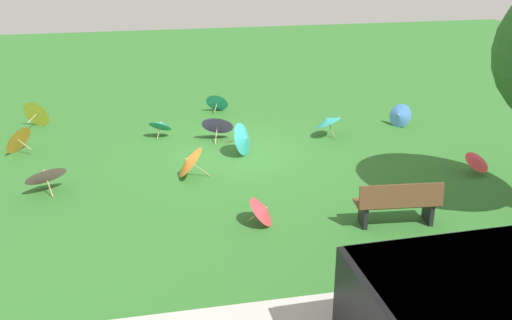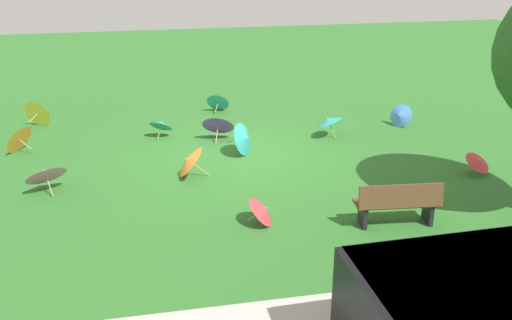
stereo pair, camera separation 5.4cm
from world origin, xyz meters
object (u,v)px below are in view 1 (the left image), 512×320
object	(u,v)px
parasol_pink_0	(45,174)
parasol_blue_0	(399,115)
parasol_teal_2	(161,124)
parasol_purple_1	(218,124)
parasol_teal_1	(328,121)
parasol_red_0	(478,161)
parasol_yellow_2	(38,113)
parasol_teal_0	(217,101)
parasol_orange_0	(16,139)
parasol_orange_1	(188,161)
parasol_teal_3	(244,139)
parasol_red_1	(264,210)
park_bench	(398,203)

from	to	relation	value
parasol_pink_0	parasol_blue_0	size ratio (longest dim) A/B	1.49
parasol_teal_2	parasol_purple_1	bearing A→B (deg)	162.30
parasol_blue_0	parasol_teal_1	bearing A→B (deg)	10.93
parasol_pink_0	parasol_teal_1	xyz separation A→B (m)	(-7.00, -2.17, 0.04)
parasol_red_0	parasol_yellow_2	distance (m)	11.83
parasol_yellow_2	parasol_purple_1	size ratio (longest dim) A/B	0.87
parasol_teal_1	parasol_red_0	world-z (taller)	parasol_teal_1
parasol_teal_0	parasol_orange_0	bearing A→B (deg)	25.24
parasol_teal_0	parasol_teal_1	distance (m)	3.94
parasol_teal_0	parasol_orange_1	size ratio (longest dim) A/B	0.98
parasol_pink_0	parasol_blue_0	world-z (taller)	parasol_pink_0
parasol_teal_3	parasol_purple_1	world-z (taller)	parasol_teal_3
parasol_red_0	parasol_purple_1	xyz separation A→B (m)	(5.52, -3.56, 0.11)
parasol_orange_0	parasol_purple_1	bearing A→B (deg)	-179.61
parasol_teal_1	parasol_red_1	world-z (taller)	parasol_teal_1
parasol_blue_0	parasol_yellow_2	bearing A→B (deg)	-11.50
parasol_pink_0	parasol_orange_0	bearing A→B (deg)	-68.26
parasol_yellow_2	parasol_teal_3	distance (m)	6.33
parasol_orange_0	parasol_pink_0	size ratio (longest dim) A/B	0.85
parasol_teal_1	parasol_teal_2	size ratio (longest dim) A/B	1.22
parasol_teal_0	parasol_purple_1	world-z (taller)	parasol_purple_1
parasol_teal_2	park_bench	bearing A→B (deg)	124.81
parasol_red_1	parasol_teal_2	world-z (taller)	parasol_teal_2
parasol_teal_0	parasol_yellow_2	distance (m)	5.25
parasol_orange_0	parasol_orange_1	distance (m)	4.74
parasol_pink_0	parasol_orange_1	distance (m)	3.07
parasol_orange_0	parasol_teal_1	world-z (taller)	parasol_orange_0
park_bench	parasol_red_0	size ratio (longest dim) A/B	2.05
parasol_teal_1	parasol_red_1	bearing A→B (deg)	58.73
parasol_teal_0	parasol_teal_2	distance (m)	2.76
park_bench	parasol_red_1	xyz separation A→B (m)	(2.47, -0.56, -0.17)
parasol_orange_1	parasol_red_0	world-z (taller)	parasol_orange_1
parasol_red_1	parasol_purple_1	size ratio (longest dim) A/B	0.76
park_bench	parasol_purple_1	distance (m)	6.11
park_bench	parasol_teal_2	distance (m)	7.28
parasol_red_0	parasol_teal_3	distance (m)	5.52
parasol_orange_0	parasol_teal_3	distance (m)	5.73
parasol_red_1	parasol_teal_2	size ratio (longest dim) A/B	0.95
parasol_pink_0	parasol_red_0	world-z (taller)	parasol_pink_0
parasol_teal_2	parasol_orange_0	bearing A→B (deg)	8.06
park_bench	parasol_pink_0	size ratio (longest dim) A/B	1.46
parasol_teal_0	parasol_red_1	bearing A→B (deg)	88.84
parasol_pink_0	parasol_red_1	bearing A→B (deg)	151.27
parasol_orange_0	parasol_teal_3	xyz separation A→B (m)	(-5.59, 1.24, 0.03)
parasol_orange_1	parasol_teal_2	xyz separation A→B (m)	(0.48, -2.90, -0.05)
parasol_pink_0	parasol_orange_1	size ratio (longest dim) A/B	1.32
parasol_orange_0	parasol_orange_1	bearing A→B (deg)	149.68
parasol_teal_2	parasol_teal_1	bearing A→B (deg)	168.39
parasol_orange_1	parasol_pink_0	bearing A→B (deg)	3.36
park_bench	parasol_orange_1	bearing A→B (deg)	-39.94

